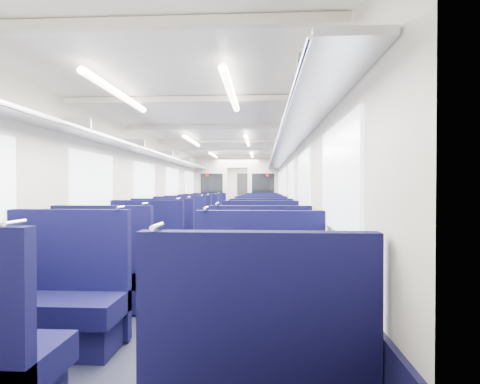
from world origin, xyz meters
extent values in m
cube|color=black|center=(0.00, 0.00, 0.00)|extent=(2.80, 18.00, 0.01)
cube|color=silver|center=(0.00, 0.00, 2.35)|extent=(2.80, 18.00, 0.01)
cube|color=beige|center=(-1.40, 0.00, 1.18)|extent=(0.02, 18.00, 2.35)
cube|color=black|center=(-1.39, 0.00, 0.35)|extent=(0.03, 17.90, 0.70)
cube|color=beige|center=(1.40, 0.00, 1.18)|extent=(0.02, 18.00, 2.35)
cube|color=black|center=(1.39, 0.00, 0.35)|extent=(0.03, 17.90, 0.70)
cube|color=beige|center=(0.00, 9.00, 1.18)|extent=(2.80, 0.02, 2.35)
cube|color=#B2B5BA|center=(-1.22, 0.00, 1.97)|extent=(0.34, 17.40, 0.04)
cylinder|color=silver|center=(-1.04, 0.00, 1.95)|extent=(0.02, 17.40, 0.02)
cube|color=#B2B5BA|center=(-1.22, -6.00, 2.05)|extent=(0.34, 0.03, 0.14)
cube|color=#B2B5BA|center=(-1.22, -4.00, 2.05)|extent=(0.34, 0.03, 0.14)
cube|color=#B2B5BA|center=(-1.22, -2.00, 2.05)|extent=(0.34, 0.03, 0.14)
cube|color=#B2B5BA|center=(-1.22, 0.00, 2.05)|extent=(0.34, 0.03, 0.14)
cube|color=#B2B5BA|center=(-1.22, 2.00, 2.05)|extent=(0.34, 0.03, 0.14)
cube|color=#B2B5BA|center=(-1.22, 4.00, 2.05)|extent=(0.34, 0.03, 0.14)
cube|color=#B2B5BA|center=(-1.22, 6.00, 2.05)|extent=(0.34, 0.03, 0.14)
cube|color=#B2B5BA|center=(-1.22, 8.00, 2.05)|extent=(0.34, 0.03, 0.14)
cube|color=#B2B5BA|center=(1.22, 0.00, 1.97)|extent=(0.34, 17.40, 0.04)
cylinder|color=silver|center=(1.04, 0.00, 1.95)|extent=(0.02, 17.40, 0.02)
cube|color=#B2B5BA|center=(1.22, -8.00, 2.05)|extent=(0.34, 0.03, 0.14)
cube|color=#B2B5BA|center=(1.22, -6.00, 2.05)|extent=(0.34, 0.03, 0.14)
cube|color=#B2B5BA|center=(1.22, -4.00, 2.05)|extent=(0.34, 0.03, 0.14)
cube|color=#B2B5BA|center=(1.22, -2.00, 2.05)|extent=(0.34, 0.03, 0.14)
cube|color=#B2B5BA|center=(1.22, 0.00, 2.05)|extent=(0.34, 0.03, 0.14)
cube|color=#B2B5BA|center=(1.22, 2.00, 2.05)|extent=(0.34, 0.03, 0.14)
cube|color=#B2B5BA|center=(1.22, 4.00, 2.05)|extent=(0.34, 0.03, 0.14)
cube|color=#B2B5BA|center=(1.22, 6.00, 2.05)|extent=(0.34, 0.03, 0.14)
cube|color=#B2B5BA|center=(1.22, 8.00, 2.05)|extent=(0.34, 0.03, 0.14)
cube|color=white|center=(-1.38, -5.20, 1.42)|extent=(0.02, 1.30, 0.75)
cube|color=white|center=(-1.38, -2.90, 1.42)|extent=(0.02, 1.30, 0.75)
cube|color=white|center=(-1.38, -0.60, 1.42)|extent=(0.02, 1.30, 0.75)
cube|color=white|center=(-1.38, 1.70, 1.42)|extent=(0.02, 1.30, 0.75)
cube|color=white|center=(-1.38, 4.50, 1.42)|extent=(0.02, 1.30, 0.75)
cube|color=white|center=(-1.38, 6.80, 1.42)|extent=(0.02, 1.30, 0.75)
cube|color=white|center=(1.38, -7.50, 1.42)|extent=(0.02, 1.30, 0.75)
cube|color=white|center=(1.38, -5.20, 1.42)|extent=(0.02, 1.30, 0.75)
cube|color=white|center=(1.38, -2.90, 1.42)|extent=(0.02, 1.30, 0.75)
cube|color=white|center=(1.38, -0.60, 1.42)|extent=(0.02, 1.30, 0.75)
cube|color=white|center=(1.38, 1.70, 1.42)|extent=(0.02, 1.30, 0.75)
cube|color=white|center=(1.38, 4.50, 1.42)|extent=(0.02, 1.30, 0.75)
cube|color=white|center=(1.38, 6.80, 1.42)|extent=(0.02, 1.30, 0.75)
cube|color=beige|center=(0.00, -8.00, 2.31)|extent=(2.70, 0.06, 0.06)
cube|color=beige|center=(0.00, -6.00, 2.31)|extent=(2.70, 0.06, 0.06)
cube|color=beige|center=(0.00, -4.00, 2.31)|extent=(2.70, 0.06, 0.06)
cube|color=beige|center=(0.00, -2.00, 2.31)|extent=(2.70, 0.06, 0.06)
cube|color=beige|center=(0.00, 0.00, 2.31)|extent=(2.70, 0.06, 0.06)
cube|color=beige|center=(0.00, 2.00, 2.31)|extent=(2.70, 0.06, 0.06)
cube|color=beige|center=(0.00, 4.00, 2.31)|extent=(2.70, 0.06, 0.06)
cube|color=beige|center=(0.00, 6.00, 2.31)|extent=(2.70, 0.06, 0.06)
cube|color=beige|center=(0.00, 8.00, 2.31)|extent=(2.70, 0.06, 0.06)
cylinder|color=white|center=(-0.55, -6.50, 2.26)|extent=(0.07, 1.60, 0.07)
cylinder|color=white|center=(-0.55, -2.50, 2.26)|extent=(0.07, 1.60, 0.07)
cylinder|color=white|center=(-0.55, 1.00, 2.26)|extent=(0.07, 1.60, 0.07)
cylinder|color=white|center=(-0.55, 5.50, 2.26)|extent=(0.07, 1.60, 0.07)
cylinder|color=white|center=(0.55, -6.50, 2.26)|extent=(0.07, 1.60, 0.07)
cylinder|color=white|center=(0.55, -2.50, 2.26)|extent=(0.07, 1.60, 0.07)
cylinder|color=white|center=(0.55, 1.00, 2.26)|extent=(0.07, 1.60, 0.07)
cylinder|color=white|center=(0.55, 5.50, 2.26)|extent=(0.07, 1.60, 0.07)
cube|color=black|center=(0.00, 8.94, 1.00)|extent=(0.75, 0.06, 2.00)
cube|color=beige|center=(-0.88, 3.13, 1.18)|extent=(1.05, 0.08, 2.35)
cube|color=black|center=(-0.87, 3.08, 1.40)|extent=(0.76, 0.02, 0.80)
cylinder|color=red|center=(-1.02, 3.07, 1.75)|extent=(0.12, 0.01, 0.12)
cube|color=beige|center=(0.88, 3.13, 1.18)|extent=(1.05, 0.08, 2.35)
cube|color=black|center=(0.87, 3.08, 1.40)|extent=(0.76, 0.02, 0.80)
cylinder|color=red|center=(1.02, 3.07, 1.75)|extent=(0.12, 0.01, 0.12)
cube|color=beige|center=(0.00, 3.13, 2.17)|extent=(0.70, 0.08, 0.35)
cylinder|color=silver|center=(-0.38, -8.40, 1.18)|extent=(0.02, 0.16, 0.02)
cube|color=#0B0B38|center=(0.83, -8.31, 0.37)|extent=(1.07, 0.56, 0.18)
cube|color=#0B0B38|center=(0.83, -8.54, 0.59)|extent=(1.07, 0.10, 1.14)
cylinder|color=silver|center=(0.38, -8.54, 1.18)|extent=(0.02, 0.16, 0.02)
cube|color=#0B0B38|center=(-0.83, -7.17, 0.37)|extent=(1.07, 0.56, 0.18)
cube|color=black|center=(-0.83, -7.17, 0.14)|extent=(0.98, 0.45, 0.27)
cube|color=#0B0B38|center=(-0.83, -6.94, 0.59)|extent=(1.07, 0.10, 1.14)
cylinder|color=silver|center=(-0.38, -6.94, 1.18)|extent=(0.02, 0.16, 0.02)
cube|color=#0B0B38|center=(0.83, -7.23, 0.37)|extent=(1.07, 0.56, 0.18)
cube|color=black|center=(0.83, -7.23, 0.14)|extent=(0.98, 0.45, 0.27)
cube|color=#0B0B38|center=(0.83, -7.01, 0.59)|extent=(1.07, 0.10, 1.14)
cylinder|color=silver|center=(0.38, -7.01, 1.18)|extent=(0.02, 0.16, 0.02)
cube|color=#0B0B38|center=(-0.83, -6.01, 0.37)|extent=(1.07, 0.56, 0.18)
cube|color=black|center=(-0.83, -6.01, 0.14)|extent=(0.98, 0.45, 0.27)
cube|color=#0B0B38|center=(-0.83, -6.24, 0.59)|extent=(1.07, 0.10, 1.14)
cylinder|color=silver|center=(-0.38, -6.24, 1.18)|extent=(0.02, 0.16, 0.02)
cube|color=#0B0B38|center=(0.83, -5.94, 0.37)|extent=(1.07, 0.56, 0.18)
cube|color=black|center=(0.83, -5.94, 0.14)|extent=(0.98, 0.45, 0.27)
cube|color=#0B0B38|center=(0.83, -6.17, 0.59)|extent=(1.07, 0.10, 1.14)
cylinder|color=silver|center=(0.38, -6.17, 1.18)|extent=(0.02, 0.16, 0.02)
cube|color=#0B0B38|center=(-0.83, -4.83, 0.37)|extent=(1.07, 0.56, 0.18)
cube|color=black|center=(-0.83, -4.83, 0.14)|extent=(0.98, 0.45, 0.27)
cube|color=#0B0B38|center=(-0.83, -4.61, 0.59)|extent=(1.07, 0.10, 1.14)
cylinder|color=silver|center=(-0.38, -4.61, 1.18)|extent=(0.02, 0.16, 0.02)
cube|color=#0B0B38|center=(0.83, -4.91, 0.37)|extent=(1.07, 0.56, 0.18)
cube|color=black|center=(0.83, -4.91, 0.14)|extent=(0.98, 0.45, 0.27)
cube|color=#0B0B38|center=(0.83, -4.68, 0.59)|extent=(1.07, 0.10, 1.14)
cylinder|color=silver|center=(0.38, -4.68, 1.18)|extent=(0.02, 0.16, 0.02)
cube|color=#0B0B38|center=(-0.83, -3.51, 0.37)|extent=(1.07, 0.56, 0.18)
cube|color=black|center=(-0.83, -3.51, 0.14)|extent=(0.98, 0.45, 0.27)
cube|color=#0B0B38|center=(-0.83, -3.74, 0.59)|extent=(1.07, 0.10, 1.14)
cylinder|color=silver|center=(-0.38, -3.74, 1.18)|extent=(0.02, 0.16, 0.02)
cube|color=#0B0B38|center=(0.83, -3.52, 0.37)|extent=(1.07, 0.56, 0.18)
cube|color=black|center=(0.83, -3.52, 0.14)|extent=(0.98, 0.45, 0.27)
cube|color=#0B0B38|center=(0.83, -3.75, 0.59)|extent=(1.07, 0.10, 1.14)
cylinder|color=silver|center=(0.38, -3.75, 1.18)|extent=(0.02, 0.16, 0.02)
cube|color=#0B0B38|center=(-0.83, -2.61, 0.37)|extent=(1.07, 0.56, 0.18)
cube|color=black|center=(-0.83, -2.61, 0.14)|extent=(0.98, 0.45, 0.27)
cube|color=#0B0B38|center=(-0.83, -2.38, 0.59)|extent=(1.07, 0.10, 1.14)
cylinder|color=silver|center=(-0.38, -2.38, 1.18)|extent=(0.02, 0.16, 0.02)
cube|color=#0B0B38|center=(0.83, -2.52, 0.37)|extent=(1.07, 0.56, 0.18)
cube|color=black|center=(0.83, -2.52, 0.14)|extent=(0.98, 0.45, 0.27)
cube|color=#0B0B38|center=(0.83, -2.29, 0.59)|extent=(1.07, 0.10, 1.14)
cylinder|color=silver|center=(0.38, -2.29, 1.18)|extent=(0.02, 0.16, 0.02)
cube|color=#0B0B38|center=(-0.83, -1.23, 0.37)|extent=(1.07, 0.56, 0.18)
cube|color=black|center=(-0.83, -1.23, 0.14)|extent=(0.98, 0.45, 0.27)
cube|color=#0B0B38|center=(-0.83, -1.45, 0.59)|extent=(1.07, 0.10, 1.14)
cylinder|color=silver|center=(-0.38, -1.45, 1.18)|extent=(0.02, 0.16, 0.02)
cube|color=#0B0B38|center=(0.83, -1.20, 0.37)|extent=(1.07, 0.56, 0.18)
cube|color=black|center=(0.83, -1.20, 0.14)|extent=(0.98, 0.45, 0.27)
cube|color=#0B0B38|center=(0.83, -1.43, 0.59)|extent=(1.07, 0.10, 1.14)
cylinder|color=silver|center=(0.38, -1.43, 1.18)|extent=(0.02, 0.16, 0.02)
cube|color=#0B0B38|center=(-0.83, -0.37, 0.37)|extent=(1.07, 0.56, 0.18)
cube|color=black|center=(-0.83, -0.37, 0.14)|extent=(0.98, 0.45, 0.27)
cube|color=#0B0B38|center=(-0.83, -0.14, 0.59)|extent=(1.07, 0.10, 1.14)
cylinder|color=silver|center=(-0.38, -0.14, 1.18)|extent=(0.02, 0.16, 0.02)
cube|color=#0B0B38|center=(0.83, -0.37, 0.37)|extent=(1.07, 0.56, 0.18)
cube|color=black|center=(0.83, -0.37, 0.14)|extent=(0.98, 0.45, 0.27)
cube|color=#0B0B38|center=(0.83, -0.14, 0.59)|extent=(1.07, 0.10, 1.14)
cylinder|color=silver|center=(0.38, -0.14, 1.18)|extent=(0.02, 0.16, 0.02)
cube|color=#0B0B38|center=(-0.83, 0.96, 0.37)|extent=(1.07, 0.56, 0.18)
cube|color=black|center=(-0.83, 0.96, 0.14)|extent=(0.98, 0.45, 0.27)
cube|color=#0B0B38|center=(-0.83, 0.73, 0.59)|extent=(1.07, 0.10, 1.14)
cylinder|color=silver|center=(-0.38, 0.73, 1.18)|extent=(0.02, 0.16, 0.02)
cube|color=#0B0B38|center=(0.83, 0.92, 0.37)|extent=(1.07, 0.56, 0.18)
cube|color=black|center=(0.83, 0.92, 0.14)|extent=(0.98, 0.45, 0.27)
cube|color=#0B0B38|center=(0.83, 0.69, 0.59)|extent=(1.07, 0.10, 1.14)
cylinder|color=silver|center=(0.38, 0.69, 1.18)|extent=(0.02, 0.16, 0.02)
cube|color=#0B0B38|center=(-0.83, 1.88, 0.37)|extent=(1.07, 0.56, 0.18)
cube|color=black|center=(-0.83, 1.88, 0.14)|extent=(0.98, 0.45, 0.27)
cube|color=#0B0B38|center=(-0.83, 2.11, 0.59)|extent=(1.07, 0.10, 1.14)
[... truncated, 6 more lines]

